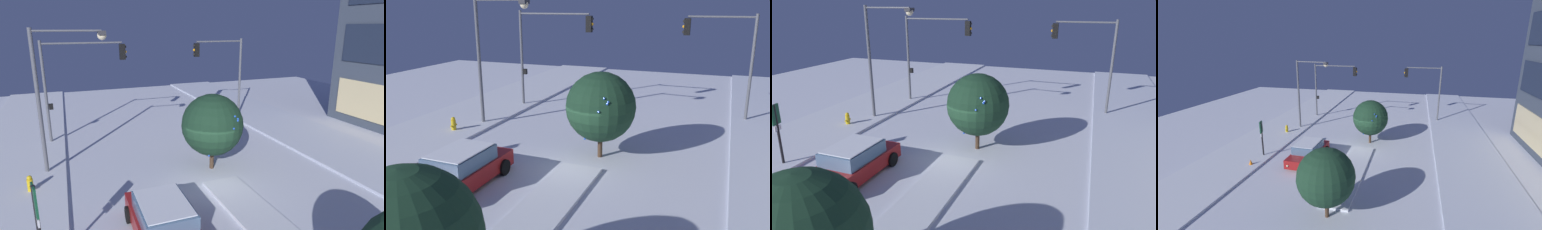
% 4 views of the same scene
% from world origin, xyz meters
% --- Properties ---
extents(ground, '(52.00, 52.00, 0.00)m').
position_xyz_m(ground, '(0.00, 0.00, 0.00)').
color(ground, silver).
extents(curb_strip_far, '(52.00, 5.20, 0.14)m').
position_xyz_m(curb_strip_far, '(0.00, 9.01, 0.07)').
color(curb_strip_far, silver).
rests_on(curb_strip_far, ground).
extents(car_near, '(4.68, 2.17, 1.49)m').
position_xyz_m(car_near, '(3.33, -3.31, 0.71)').
color(car_near, maroon).
rests_on(car_near, ground).
extents(traffic_light_corner_far_left, '(0.32, 4.18, 6.33)m').
position_xyz_m(traffic_light_corner_far_left, '(-10.06, 5.61, 4.40)').
color(traffic_light_corner_far_left, '#565960').
rests_on(traffic_light_corner_far_left, ground).
extents(traffic_light_corner_near_left, '(0.32, 5.21, 6.45)m').
position_xyz_m(traffic_light_corner_near_left, '(-8.70, -5.25, 4.45)').
color(traffic_light_corner_near_left, '#565960').
rests_on(traffic_light_corner_near_left, ground).
extents(street_lamp_arched, '(0.61, 3.47, 7.20)m').
position_xyz_m(street_lamp_arched, '(-3.88, -6.30, 4.77)').
color(street_lamp_arched, '#565960').
rests_on(street_lamp_arched, ground).
extents(fire_hydrant, '(0.48, 0.26, 0.87)m').
position_xyz_m(fire_hydrant, '(-2.03, -7.92, 0.42)').
color(fire_hydrant, gold).
rests_on(fire_hydrant, ground).
extents(parking_info_sign, '(0.55, 0.18, 2.98)m').
position_xyz_m(parking_info_sign, '(3.60, -7.15, 1.92)').
color(parking_info_sign, black).
rests_on(parking_info_sign, ground).
extents(decorated_tree_left_of_median, '(3.18, 3.17, 3.99)m').
position_xyz_m(decorated_tree_left_of_median, '(-1.49, 0.76, 2.40)').
color(decorated_tree_left_of_median, '#473323').
rests_on(decorated_tree_left_of_median, ground).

